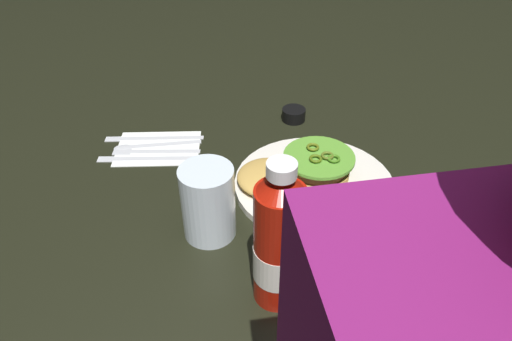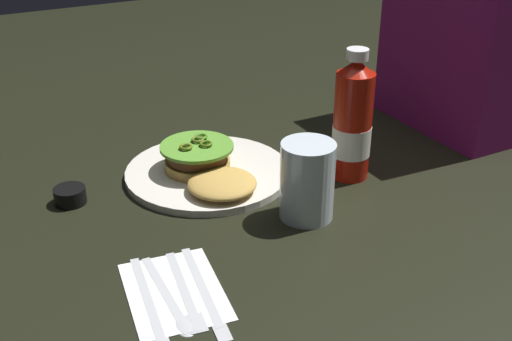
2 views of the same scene
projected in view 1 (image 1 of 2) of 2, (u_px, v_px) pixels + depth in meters
ground_plane at (262, 177)px, 0.88m from camera, size 3.00×3.00×0.00m
dinner_plate at (314, 184)px, 0.85m from camera, size 0.29×0.29×0.01m
burger_sandwich at (300, 170)px, 0.84m from camera, size 0.21×0.13×0.05m
ketchup_bottle at (279, 244)px, 0.60m from camera, size 0.07×0.07×0.23m
water_glass at (208, 202)px, 0.72m from camera, size 0.08×0.08×0.12m
condiment_cup at (294, 114)px, 1.03m from camera, size 0.05×0.05×0.03m
napkin at (158, 148)px, 0.95m from camera, size 0.18×0.14×0.00m
butter_knife at (148, 137)px, 0.98m from camera, size 0.21×0.04×0.00m
spoon_utensil at (145, 144)px, 0.95m from camera, size 0.18×0.03×0.00m
fork_utensil at (148, 150)px, 0.94m from camera, size 0.18×0.04×0.00m
steak_knife at (142, 157)px, 0.92m from camera, size 0.20×0.05×0.00m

